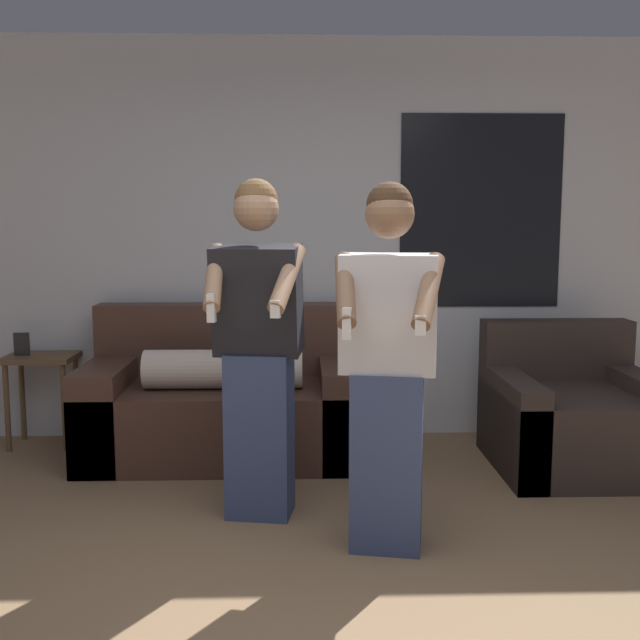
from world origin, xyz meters
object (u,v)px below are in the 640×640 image
person_left (258,349)px  person_right (388,368)px  side_table (41,372)px  armchair (572,419)px  couch (227,403)px

person_left → person_right: person_left is taller
side_table → person_right: size_ratio=0.46×
armchair → side_table: 3.41m
side_table → person_right: person_right is taller
couch → person_right: size_ratio=1.06×
armchair → person_right: size_ratio=0.57×
armchair → person_left: size_ratio=0.56×
couch → armchair: couch is taller
person_left → couch: bearing=104.4°
couch → person_left: (0.26, -1.01, 0.53)m
armchair → person_right: 1.76m
couch → armchair: size_ratio=1.85×
couch → armchair: bearing=-8.1°
person_right → person_left: bearing=146.9°
person_right → side_table: bearing=142.1°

